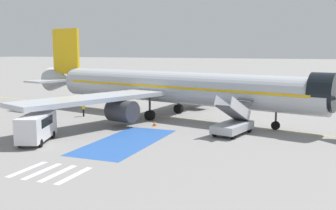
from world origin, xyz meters
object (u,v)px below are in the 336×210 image
boarding_stairs_forward (233,124)px  ground_crew_0 (83,108)px  airliner (171,88)px  fuel_tanker (179,84)px  service_van_0 (37,126)px  traffic_cone_0 (155,123)px  ground_crew_1 (124,110)px

boarding_stairs_forward → ground_crew_0: boarding_stairs_forward is taller
airliner → ground_crew_0: size_ratio=23.23×
fuel_tanker → service_van_0: (0.65, -36.85, -0.40)m
ground_crew_0 → traffic_cone_0: bearing=25.5°
airliner → service_van_0: 16.83m
airliner → service_van_0: size_ratio=7.60×
boarding_stairs_forward → fuel_tanker: bearing=132.3°
fuel_tanker → ground_crew_1: size_ratio=6.10×
service_van_0 → traffic_cone_0: service_van_0 is taller
boarding_stairs_forward → fuel_tanker: boarding_stairs_forward is taller
ground_crew_0 → traffic_cone_0: (9.98, -2.25, -0.78)m
boarding_stairs_forward → ground_crew_0: (-18.23, 3.33, 0.08)m
ground_crew_1 → ground_crew_0: bearing=-149.6°
ground_crew_0 → fuel_tanker: bearing=121.3°
boarding_stairs_forward → service_van_0: boarding_stairs_forward is taller
boarding_stairs_forward → traffic_cone_0: boarding_stairs_forward is taller
service_van_0 → fuel_tanker: bearing=70.5°
fuel_tanker → ground_crew_0: (-2.97, -24.45, -0.77)m
ground_crew_1 → traffic_cone_0: ground_crew_1 is taller
ground_crew_1 → traffic_cone_0: (4.74, -2.43, -0.74)m
ground_crew_0 → traffic_cone_0: ground_crew_0 is taller
ground_crew_1 → service_van_0: bearing=-69.0°
ground_crew_0 → traffic_cone_0: size_ratio=3.44×
service_van_0 → ground_crew_0: (-3.62, 12.40, -0.36)m
traffic_cone_0 → ground_crew_0: bearing=167.3°
fuel_tanker → traffic_cone_0: bearing=-165.4°
airliner → ground_crew_0: airliner is taller
boarding_stairs_forward → traffic_cone_0: size_ratio=10.59×
airliner → fuel_tanker: bearing=-148.9°
ground_crew_0 → ground_crew_1: size_ratio=1.04×
fuel_tanker → ground_crew_1: bearing=-174.8°
boarding_stairs_forward → ground_crew_1: 13.46m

